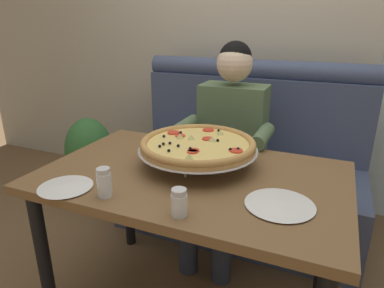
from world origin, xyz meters
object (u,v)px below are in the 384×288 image
object	(u,v)px
dining_table	(192,192)
plate_near_left	(280,203)
shaker_oregano	(104,185)
plate_near_right	(65,186)
booth_bench	(242,171)
diner_main	(227,139)
potted_plant	(90,157)
pizza	(198,145)
shaker_parmesan	(179,204)

from	to	relation	value
dining_table	plate_near_left	xyz separation A→B (m)	(0.40, -0.14, 0.10)
shaker_oregano	plate_near_right	size ratio (longest dim) A/B	0.54
dining_table	plate_near_right	bearing A→B (deg)	-141.11
booth_bench	diner_main	bearing A→B (deg)	-96.71
diner_main	potted_plant	size ratio (longest dim) A/B	1.82
booth_bench	plate_near_left	world-z (taller)	booth_bench
dining_table	plate_near_left	size ratio (longest dim) A/B	5.21
dining_table	diner_main	distance (m)	0.62
potted_plant	pizza	bearing A→B (deg)	-27.42
booth_bench	shaker_oregano	xyz separation A→B (m)	(-0.22, -1.20, 0.40)
pizza	plate_near_left	world-z (taller)	pizza
booth_bench	dining_table	xyz separation A→B (m)	(0.00, -0.88, 0.26)
diner_main	plate_near_left	distance (m)	0.87
shaker_oregano	potted_plant	xyz separation A→B (m)	(-0.93, 1.01, -0.41)
plate_near_left	shaker_parmesan	bearing A→B (deg)	-147.15
booth_bench	pizza	bearing A→B (deg)	-90.92
diner_main	pizza	distance (m)	0.54
dining_table	diner_main	xyz separation A→B (m)	(-0.03, 0.61, 0.05)
plate_near_left	pizza	bearing A→B (deg)	150.67
diner_main	plate_near_right	distance (m)	1.02
shaker_oregano	diner_main	bearing A→B (deg)	78.60
diner_main	potted_plant	bearing A→B (deg)	176.39
dining_table	potted_plant	size ratio (longest dim) A/B	1.87
shaker_oregano	plate_near_right	bearing A→B (deg)	-177.93
plate_near_left	booth_bench	bearing A→B (deg)	111.40
diner_main	shaker_parmesan	xyz separation A→B (m)	(0.12, -0.95, 0.08)
booth_bench	shaker_oregano	distance (m)	1.29
booth_bench	potted_plant	bearing A→B (deg)	-170.34
booth_bench	dining_table	world-z (taller)	booth_bench
plate_near_left	potted_plant	xyz separation A→B (m)	(-1.55, 0.82, -0.38)
dining_table	shaker_parmesan	world-z (taller)	shaker_parmesan
dining_table	diner_main	bearing A→B (deg)	92.92
potted_plant	plate_near_left	bearing A→B (deg)	-27.93
dining_table	shaker_oregano	distance (m)	0.41
shaker_parmesan	plate_near_left	distance (m)	0.36
booth_bench	pizza	world-z (taller)	booth_bench
diner_main	shaker_oregano	xyz separation A→B (m)	(-0.19, -0.94, 0.09)
booth_bench	plate_near_right	bearing A→B (deg)	-108.59
dining_table	diner_main	size ratio (longest dim) A/B	1.03
booth_bench	shaker_oregano	size ratio (longest dim) A/B	13.86
booth_bench	shaker_parmesan	distance (m)	1.28
booth_bench	plate_near_right	xyz separation A→B (m)	(-0.41, -1.21, 0.37)
pizza	shaker_parmesan	bearing A→B (deg)	-76.07
dining_table	plate_near_right	distance (m)	0.53
diner_main	plate_near_right	size ratio (longest dim) A/B	5.96
plate_near_left	plate_near_right	size ratio (longest dim) A/B	1.17
potted_plant	dining_table	bearing A→B (deg)	-30.79
diner_main	dining_table	bearing A→B (deg)	-87.08
plate_near_left	potted_plant	size ratio (longest dim) A/B	0.36
dining_table	shaker_parmesan	size ratio (longest dim) A/B	13.38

